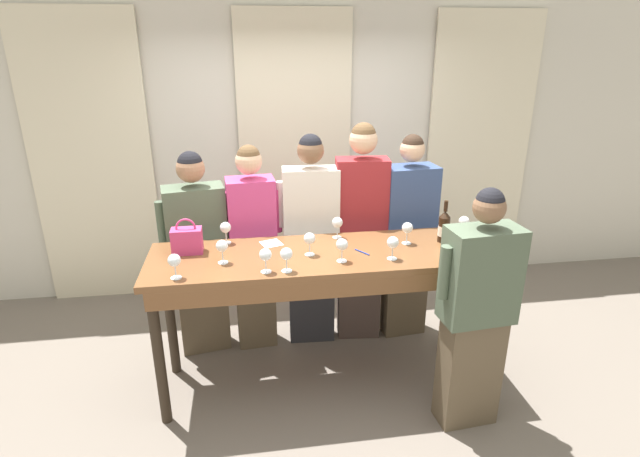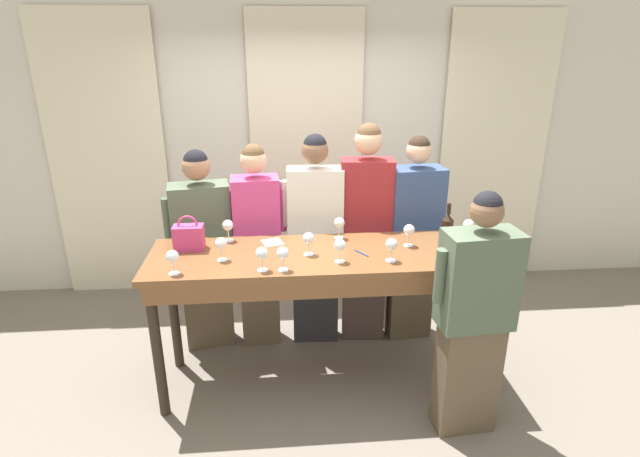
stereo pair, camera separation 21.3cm
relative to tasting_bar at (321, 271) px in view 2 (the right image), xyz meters
The scene contains 28 objects.
ground_plane 0.92m from the tasting_bar, 90.00° to the left, with size 18.00×18.00×0.00m, color #70665B.
wall_back 1.81m from the tasting_bar, 90.00° to the left, with size 12.00×0.06×2.80m.
curtain_panel_left 2.55m from the tasting_bar, 138.11° to the left, with size 1.07×0.03×2.69m.
curtain_panel_center 1.74m from the tasting_bar, 90.00° to the left, with size 1.07×0.03×2.69m.
curtain_panel_right 2.55m from the tasting_bar, 41.89° to the left, with size 1.07×0.03×2.69m.
tasting_bar is the anchor object (origin of this frame).
wine_bottle 0.93m from the tasting_bar, ahead, with size 0.08×0.08×0.31m.
handbag 0.94m from the tasting_bar, 169.67° to the left, with size 0.20×0.12×0.25m.
wine_glass_front_left 0.71m from the tasting_bar, behind, with size 0.08×0.08×0.16m.
wine_glass_front_mid 1.00m from the tasting_bar, 166.41° to the right, with size 0.08×0.08×0.16m.
wine_glass_front_right 0.43m from the tasting_bar, 138.44° to the right, with size 0.08×0.08×0.16m.
wine_glass_center_left 0.68m from the tasting_bar, ahead, with size 0.08×0.08×0.16m.
wine_glass_center_mid 0.40m from the tasting_bar, 60.95° to the left, with size 0.08×0.08×0.16m.
wine_glass_center_right 0.53m from the tasting_bar, 18.42° to the right, with size 0.08×0.08×0.16m.
wine_glass_back_left 0.75m from the tasting_bar, 155.22° to the left, with size 0.08×0.08×0.16m.
wine_glass_back_mid 1.12m from the tasting_bar, ahead, with size 0.08×0.08×0.16m.
wine_glass_back_right 0.30m from the tasting_bar, 50.89° to the right, with size 0.08×0.08×0.16m.
wine_glass_near_host 0.26m from the tasting_bar, behind, with size 0.08×0.08×0.16m.
wine_glass_by_bottle 1.11m from the tasting_bar, ahead, with size 0.08×0.08×0.16m.
wine_glass_by_handbag 0.51m from the tasting_bar, 150.13° to the right, with size 0.08×0.08×0.16m.
napkin 0.43m from the tasting_bar, 144.43° to the left, with size 0.17×0.17×0.00m.
pen 0.31m from the tasting_bar, ahead, with size 0.08×0.12×0.01m.
guest_olive_jacket 1.08m from the tasting_bar, 145.25° to the left, with size 0.57×0.32×1.65m.
guest_pink_top 0.77m from the tasting_bar, 126.76° to the left, with size 0.48×0.27×1.69m.
guest_cream_sweater 0.61m from the tasting_bar, 89.44° to the left, with size 0.55×0.23×1.76m.
guest_striped_shirt 0.74m from the tasting_bar, 56.18° to the left, with size 0.53×0.25×1.83m.
guest_navy_coat 1.01m from the tasting_bar, 37.34° to the left, with size 0.54×0.29×1.73m.
host_pouring 1.04m from the tasting_bar, 30.22° to the right, with size 0.56×0.28×1.62m.
Camera 2 is at (-0.27, -3.12, 2.40)m, focal length 28.00 mm.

